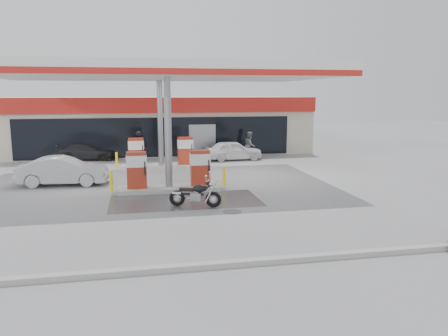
{
  "coord_description": "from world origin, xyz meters",
  "views": [
    {
      "loc": [
        -1.36,
        -17.13,
        4.31
      ],
      "look_at": [
        2.19,
        0.5,
        1.2
      ],
      "focal_mm": 35.0,
      "sensor_mm": 36.0,
      "label": 1
    }
  ],
  "objects_px": {
    "parked_motorcycle": "(196,195)",
    "sedan_white": "(233,150)",
    "parked_car_right": "(218,144)",
    "biker_walking": "(139,148)",
    "pump_island_near": "(169,175)",
    "hatchback_silver": "(63,171)",
    "attendant": "(250,145)",
    "parked_car_left": "(88,151)",
    "pump_island_far": "(161,156)"
  },
  "relations": [
    {
      "from": "sedan_white",
      "to": "biker_walking",
      "type": "distance_m",
      "value": 6.0
    },
    {
      "from": "sedan_white",
      "to": "attendant",
      "type": "bearing_deg",
      "value": -72.15
    },
    {
      "from": "pump_island_near",
      "to": "attendant",
      "type": "bearing_deg",
      "value": 55.36
    },
    {
      "from": "hatchback_silver",
      "to": "parked_car_right",
      "type": "bearing_deg",
      "value": -39.12
    },
    {
      "from": "sedan_white",
      "to": "biker_walking",
      "type": "relative_size",
      "value": 1.99
    },
    {
      "from": "pump_island_far",
      "to": "attendant",
      "type": "relative_size",
      "value": 2.88
    },
    {
      "from": "hatchback_silver",
      "to": "parked_car_right",
      "type": "height_order",
      "value": "hatchback_silver"
    },
    {
      "from": "parked_motorcycle",
      "to": "pump_island_near",
      "type": "bearing_deg",
      "value": 124.44
    },
    {
      "from": "pump_island_near",
      "to": "parked_motorcycle",
      "type": "bearing_deg",
      "value": -75.26
    },
    {
      "from": "pump_island_far",
      "to": "hatchback_silver",
      "type": "relative_size",
      "value": 1.25
    },
    {
      "from": "pump_island_near",
      "to": "sedan_white",
      "type": "distance_m",
      "value": 9.48
    },
    {
      "from": "pump_island_near",
      "to": "hatchback_silver",
      "type": "distance_m",
      "value": 5.28
    },
    {
      "from": "sedan_white",
      "to": "parked_car_left",
      "type": "distance_m",
      "value": 9.47
    },
    {
      "from": "parked_motorcycle",
      "to": "attendant",
      "type": "distance_m",
      "value": 12.81
    },
    {
      "from": "pump_island_near",
      "to": "attendant",
      "type": "height_order",
      "value": "attendant"
    },
    {
      "from": "pump_island_near",
      "to": "biker_walking",
      "type": "bearing_deg",
      "value": 98.5
    },
    {
      "from": "pump_island_near",
      "to": "parked_car_right",
      "type": "xyz_separation_m",
      "value": [
        4.5,
        12.0,
        -0.08
      ]
    },
    {
      "from": "attendant",
      "to": "parked_car_right",
      "type": "relative_size",
      "value": 0.39
    },
    {
      "from": "parked_motorcycle",
      "to": "hatchback_silver",
      "type": "distance_m",
      "value": 7.64
    },
    {
      "from": "pump_island_far",
      "to": "sedan_white",
      "type": "bearing_deg",
      "value": 24.78
    },
    {
      "from": "sedan_white",
      "to": "hatchback_silver",
      "type": "bearing_deg",
      "value": 118.55
    },
    {
      "from": "sedan_white",
      "to": "hatchback_silver",
      "type": "distance_m",
      "value": 11.29
    },
    {
      "from": "parked_motorcycle",
      "to": "biker_walking",
      "type": "bearing_deg",
      "value": 119.9
    },
    {
      "from": "parked_motorcycle",
      "to": "hatchback_silver",
      "type": "height_order",
      "value": "hatchback_silver"
    },
    {
      "from": "pump_island_far",
      "to": "parked_motorcycle",
      "type": "xyz_separation_m",
      "value": [
        0.79,
        -9.01,
        -0.25
      ]
    },
    {
      "from": "sedan_white",
      "to": "pump_island_near",
      "type": "bearing_deg",
      "value": 146.28
    },
    {
      "from": "pump_island_near",
      "to": "parked_motorcycle",
      "type": "relative_size",
      "value": 2.62
    },
    {
      "from": "parked_car_right",
      "to": "parked_motorcycle",
      "type": "bearing_deg",
      "value": 146.99
    },
    {
      "from": "pump_island_near",
      "to": "hatchback_silver",
      "type": "relative_size",
      "value": 1.25
    },
    {
      "from": "attendant",
      "to": "pump_island_far",
      "type": "bearing_deg",
      "value": 133.61
    },
    {
      "from": "sedan_white",
      "to": "hatchback_silver",
      "type": "relative_size",
      "value": 0.9
    },
    {
      "from": "parked_car_left",
      "to": "hatchback_silver",
      "type": "bearing_deg",
      "value": -170.32
    },
    {
      "from": "parked_motorcycle",
      "to": "attendant",
      "type": "xyz_separation_m",
      "value": [
        5.21,
        11.7,
        0.43
      ]
    },
    {
      "from": "parked_car_left",
      "to": "parked_car_right",
      "type": "bearing_deg",
      "value": -66.6
    },
    {
      "from": "pump_island_near",
      "to": "parked_car_right",
      "type": "bearing_deg",
      "value": 69.44
    },
    {
      "from": "pump_island_far",
      "to": "biker_walking",
      "type": "xyz_separation_m",
      "value": [
        -1.23,
        2.2,
        0.22
      ]
    },
    {
      "from": "attendant",
      "to": "pump_island_near",
      "type": "bearing_deg",
      "value": 164.87
    },
    {
      "from": "pump_island_far",
      "to": "parked_car_right",
      "type": "height_order",
      "value": "pump_island_far"
    },
    {
      "from": "hatchback_silver",
      "to": "attendant",
      "type": "bearing_deg",
      "value": -54.64
    },
    {
      "from": "pump_island_far",
      "to": "parked_motorcycle",
      "type": "height_order",
      "value": "pump_island_far"
    },
    {
      "from": "hatchback_silver",
      "to": "parked_car_left",
      "type": "distance_m",
      "value": 7.96
    },
    {
      "from": "sedan_white",
      "to": "parked_car_right",
      "type": "xyz_separation_m",
      "value": [
        -0.26,
        3.8,
        0.0
      ]
    },
    {
      "from": "pump_island_far",
      "to": "parked_car_left",
      "type": "relative_size",
      "value": 1.36
    },
    {
      "from": "parked_motorcycle",
      "to": "sedan_white",
      "type": "bearing_deg",
      "value": 90.19
    },
    {
      "from": "parked_motorcycle",
      "to": "biker_walking",
      "type": "relative_size",
      "value": 1.05
    },
    {
      "from": "biker_walking",
      "to": "pump_island_near",
      "type": "bearing_deg",
      "value": -105.71
    },
    {
      "from": "pump_island_far",
      "to": "parked_car_left",
      "type": "distance_m",
      "value": 6.13
    },
    {
      "from": "parked_motorcycle",
      "to": "parked_car_left",
      "type": "height_order",
      "value": "parked_car_left"
    },
    {
      "from": "sedan_white",
      "to": "parked_car_left",
      "type": "bearing_deg",
      "value": 74.53
    },
    {
      "from": "parked_car_right",
      "to": "pump_island_far",
      "type": "bearing_deg",
      "value": 123.99
    }
  ]
}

